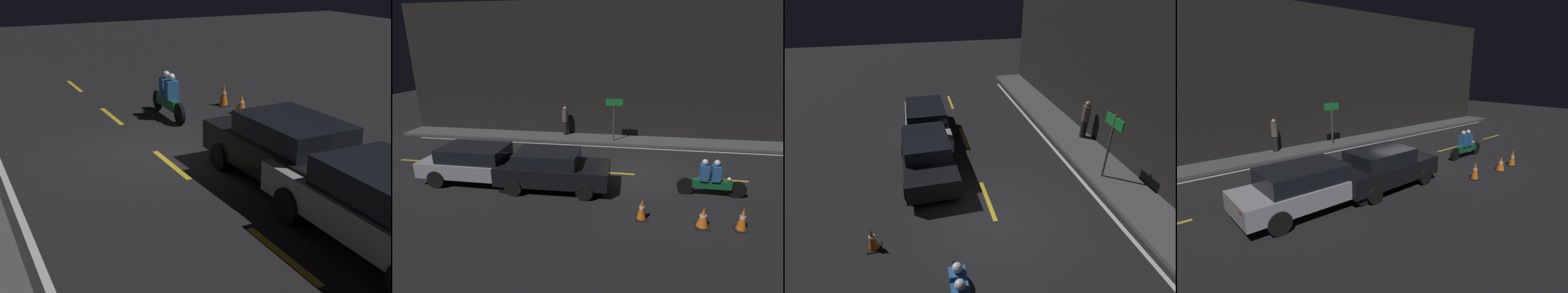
{
  "view_description": "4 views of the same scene",
  "coord_description": "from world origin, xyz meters",
  "views": [
    {
      "loc": [
        -11.81,
        4.63,
        4.54
      ],
      "look_at": [
        -2.46,
        0.08,
        0.91
      ],
      "focal_mm": 50.0,
      "sensor_mm": 36.0,
      "label": 1
    },
    {
      "loc": [
        -0.03,
        -11.99,
        5.06
      ],
      "look_at": [
        -2.05,
        0.37,
        1.01
      ],
      "focal_mm": 28.0,
      "sensor_mm": 36.0,
      "label": 2
    },
    {
      "loc": [
        6.61,
        -1.97,
        6.55
      ],
      "look_at": [
        -2.98,
        0.19,
        0.92
      ],
      "focal_mm": 28.0,
      "sensor_mm": 36.0,
      "label": 3
    },
    {
      "loc": [
        -10.27,
        -9.54,
        4.25
      ],
      "look_at": [
        -1.68,
        0.46,
        0.89
      ],
      "focal_mm": 28.0,
      "sensor_mm": 36.0,
      "label": 4
    }
  ],
  "objects": [
    {
      "name": "lane_dash_a",
      "position": [
        -10.0,
        0.0,
        0.0
      ],
      "size": [
        2.0,
        0.14,
        0.01
      ],
      "color": "gold",
      "rests_on": "ground"
    },
    {
      "name": "building_front",
      "position": [
        0.0,
        5.71,
        3.79
      ],
      "size": [
        28.0,
        0.3,
        7.58
      ],
      "color": "black",
      "rests_on": "ground"
    },
    {
      "name": "van_black",
      "position": [
        -3.05,
        -1.77,
        0.77
      ],
      "size": [
        4.18,
        1.96,
        1.46
      ],
      "rotation": [
        0.0,
        0.0,
        0.03
      ],
      "color": "black",
      "rests_on": "ground"
    },
    {
      "name": "lane_solid_kerb",
      "position": [
        0.0,
        3.58,
        0.0
      ],
      "size": [
        25.2,
        0.14,
        0.01
      ],
      "color": "silver",
      "rests_on": "ground"
    },
    {
      "name": "raised_curb",
      "position": [
        0.0,
        4.69,
        0.07
      ],
      "size": [
        28.0,
        1.73,
        0.14
      ],
      "color": "#4C4C4F",
      "rests_on": "ground"
    },
    {
      "name": "traffic_cone_near",
      "position": [
        0.27,
        -3.51,
        0.34
      ],
      "size": [
        0.38,
        0.38,
        0.7
      ],
      "color": "black",
      "rests_on": "ground"
    },
    {
      "name": "shop_sign",
      "position": [
        -1.26,
        4.33,
        1.83
      ],
      "size": [
        0.9,
        0.08,
        2.4
      ],
      "color": "#4C4C51",
      "rests_on": "raised_curb"
    },
    {
      "name": "lane_dash_b",
      "position": [
        -5.5,
        0.0,
        0.0
      ],
      "size": [
        2.0,
        0.14,
        0.01
      ],
      "color": "gold",
      "rests_on": "ground"
    },
    {
      "name": "pedestrian",
      "position": [
        -4.19,
        5.16,
        1.0
      ],
      "size": [
        0.34,
        0.34,
        1.68
      ],
      "color": "black",
      "rests_on": "raised_curb"
    },
    {
      "name": "lane_dash_c",
      "position": [
        -1.0,
        0.0,
        0.0
      ],
      "size": [
        2.0,
        0.14,
        0.01
      ],
      "color": "gold",
      "rests_on": "ground"
    },
    {
      "name": "hatchback_silver",
      "position": [
        -6.07,
        -1.6,
        0.77
      ],
      "size": [
        4.54,
        1.97,
        1.43
      ],
      "rotation": [
        0.0,
        0.0,
        -0.0
      ],
      "color": "#9EA0A5",
      "rests_on": "ground"
    },
    {
      "name": "traffic_cone_mid",
      "position": [
        2.04,
        -3.66,
        0.3
      ],
      "size": [
        0.46,
        0.46,
        0.62
      ],
      "color": "black",
      "rests_on": "ground"
    },
    {
      "name": "ground_plane",
      "position": [
        0.0,
        0.0,
        0.0
      ],
      "size": [
        56.0,
        56.0,
        0.0
      ],
      "primitive_type": "plane",
      "color": "black"
    },
    {
      "name": "lane_dash_d",
      "position": [
        3.5,
        0.0,
        0.0
      ],
      "size": [
        2.0,
        0.14,
        0.01
      ],
      "color": "gold",
      "rests_on": "ground"
    },
    {
      "name": "traffic_cone_far",
      "position": [
        3.13,
        -3.65,
        0.35
      ],
      "size": [
        0.37,
        0.37,
        0.72
      ],
      "color": "black",
      "rests_on": "ground"
    },
    {
      "name": "motorcycle",
      "position": [
        2.65,
        -1.52,
        0.64
      ],
      "size": [
        2.37,
        0.37,
        1.38
      ],
      "rotation": [
        0.0,
        0.0,
        -0.02
      ],
      "color": "black",
      "rests_on": "ground"
    }
  ]
}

